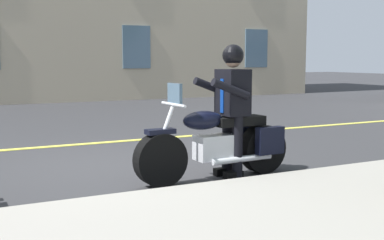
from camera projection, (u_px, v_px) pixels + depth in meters
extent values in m
plane|color=#333335|center=(118.00, 165.00, 7.34)|extent=(80.00, 80.00, 0.00)
cube|color=#E5DB4C|center=(83.00, 144.00, 9.11)|extent=(60.00, 0.16, 0.01)
cylinder|color=black|center=(161.00, 160.00, 6.08)|extent=(0.67, 0.23, 0.66)
cylinder|color=black|center=(263.00, 149.00, 6.83)|extent=(0.67, 0.23, 0.66)
cube|color=silver|center=(216.00, 147.00, 6.45)|extent=(0.57, 0.31, 0.32)
ellipsoid|color=black|center=(203.00, 120.00, 6.31)|extent=(0.57, 0.31, 0.24)
cube|color=black|center=(239.00, 121.00, 6.59)|extent=(0.71, 0.31, 0.12)
cube|color=black|center=(270.00, 140.00, 6.60)|extent=(0.41, 0.14, 0.36)
cube|color=black|center=(250.00, 136.00, 6.98)|extent=(0.41, 0.14, 0.36)
cylinder|color=silver|center=(162.00, 138.00, 6.05)|extent=(0.35, 0.07, 0.76)
cylinder|color=silver|center=(173.00, 104.00, 6.08)|extent=(0.06, 0.60, 0.04)
cube|color=black|center=(160.00, 131.00, 6.03)|extent=(0.37, 0.18, 0.06)
cylinder|color=silver|center=(242.00, 159.00, 6.48)|extent=(0.90, 0.12, 0.08)
cube|color=slate|center=(175.00, 95.00, 6.08)|extent=(0.05, 0.32, 0.28)
cylinder|color=black|center=(237.00, 147.00, 6.47)|extent=(0.14, 0.14, 0.84)
cube|color=black|center=(233.00, 175.00, 6.49)|extent=(0.26, 0.12, 0.10)
cylinder|color=black|center=(227.00, 144.00, 6.68)|extent=(0.14, 0.14, 0.84)
cube|color=black|center=(223.00, 171.00, 6.70)|extent=(0.26, 0.12, 0.10)
cube|color=black|center=(233.00, 92.00, 6.49)|extent=(0.34, 0.41, 0.60)
cube|color=navy|center=(222.00, 96.00, 6.42)|extent=(0.03, 0.07, 0.44)
cylinder|color=black|center=(231.00, 89.00, 6.21)|extent=(0.55, 0.12, 0.28)
cylinder|color=black|center=(212.00, 87.00, 6.59)|extent=(0.55, 0.12, 0.28)
sphere|color=tan|center=(233.00, 59.00, 6.44)|extent=(0.22, 0.22, 0.22)
sphere|color=black|center=(233.00, 55.00, 6.43)|extent=(0.28, 0.28, 0.28)
cube|color=slate|center=(256.00, 48.00, 21.19)|extent=(1.10, 0.06, 1.60)
cube|color=slate|center=(137.00, 47.00, 18.78)|extent=(1.10, 0.06, 1.60)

